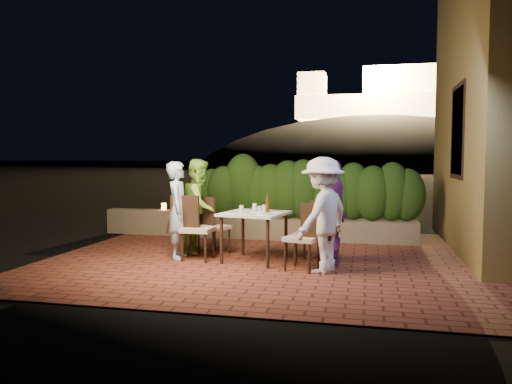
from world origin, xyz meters
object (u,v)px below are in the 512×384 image
(dining_table, at_px, (255,237))
(parapet_lamp, at_px, (164,207))
(chair_right_front, at_px, (302,237))
(chair_left_back, at_px, (214,226))
(chair_right_back, at_px, (312,231))
(diner_green, at_px, (200,206))
(diner_blue, at_px, (178,210))
(diner_white, at_px, (323,215))
(beer_bottle, at_px, (268,203))
(chair_left_front, at_px, (198,228))
(diner_purple, at_px, (333,212))
(bowl, at_px, (258,209))

(dining_table, distance_m, parapet_lamp, 3.26)
(chair_right_front, bearing_deg, chair_left_back, -14.28)
(chair_right_back, relative_size, diner_green, 0.61)
(chair_left_back, height_order, chair_right_front, chair_right_front)
(chair_left_back, height_order, diner_blue, diner_blue)
(diner_white, distance_m, parapet_lamp, 4.41)
(chair_right_front, relative_size, parapet_lamp, 6.73)
(beer_bottle, height_order, diner_white, diner_white)
(parapet_lamp, bearing_deg, chair_left_front, -56.08)
(dining_table, height_order, chair_right_front, chair_right_front)
(diner_purple, bearing_deg, chair_right_back, -94.51)
(bowl, bearing_deg, chair_left_back, 171.60)
(bowl, xyz_separation_m, diner_purple, (1.18, -0.21, -0.00))
(chair_right_back, xyz_separation_m, diner_green, (-1.90, 0.39, 0.31))
(chair_right_back, xyz_separation_m, diner_purple, (0.32, -0.03, 0.30))
(bowl, distance_m, chair_right_back, 0.93)
(diner_blue, height_order, diner_green, diner_green)
(chair_left_front, distance_m, parapet_lamp, 2.75)
(bowl, distance_m, chair_left_front, 0.99)
(diner_white, relative_size, diner_purple, 1.03)
(chair_left_front, xyz_separation_m, chair_left_back, (0.10, 0.51, -0.03))
(chair_left_front, relative_size, chair_right_front, 1.05)
(dining_table, distance_m, diner_purple, 1.24)
(dining_table, distance_m, chair_left_back, 0.89)
(dining_table, bearing_deg, bowl, 92.42)
(diner_blue, relative_size, parapet_lamp, 10.81)
(diner_blue, bearing_deg, chair_right_front, -113.64)
(chair_left_back, bearing_deg, diner_blue, -102.91)
(diner_purple, bearing_deg, parapet_lamp, -119.96)
(diner_blue, bearing_deg, chair_left_back, -55.26)
(bowl, xyz_separation_m, diner_green, (-1.04, 0.20, 0.00))
(beer_bottle, bearing_deg, dining_table, -168.91)
(bowl, height_order, parapet_lamp, bowl)
(beer_bottle, bearing_deg, chair_left_front, -173.23)
(diner_blue, distance_m, parapet_lamp, 2.54)
(beer_bottle, distance_m, parapet_lamp, 3.40)
(chair_left_back, distance_m, diner_blue, 0.70)
(bowl, xyz_separation_m, diner_white, (1.08, -0.81, 0.02))
(bowl, height_order, diner_green, diner_green)
(chair_right_back, bearing_deg, chair_left_front, 20.02)
(bowl, distance_m, diner_purple, 1.20)
(chair_right_front, distance_m, diner_purple, 0.72)
(diner_green, bearing_deg, diner_purple, -100.01)
(diner_blue, distance_m, diner_white, 2.32)
(diner_purple, bearing_deg, chair_right_front, -35.98)
(chair_left_back, xyz_separation_m, diner_purple, (1.95, -0.33, 0.31))
(dining_table, bearing_deg, diner_white, -24.97)
(chair_left_back, relative_size, diner_purple, 0.60)
(dining_table, xyz_separation_m, beer_bottle, (0.19, 0.04, 0.52))
(diner_green, height_order, parapet_lamp, diner_green)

